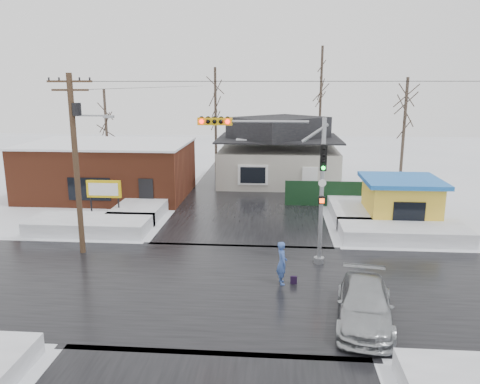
# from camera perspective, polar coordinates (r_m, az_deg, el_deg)

# --- Properties ---
(ground) EXTENTS (120.00, 120.00, 0.00)m
(ground) POSITION_cam_1_polar(r_m,az_deg,el_deg) (20.48, -1.14, -11.43)
(ground) COLOR white
(ground) RESTS_ON ground
(road_ns) EXTENTS (10.00, 120.00, 0.02)m
(road_ns) POSITION_cam_1_polar(r_m,az_deg,el_deg) (20.48, -1.14, -11.41)
(road_ns) COLOR black
(road_ns) RESTS_ON ground
(road_ew) EXTENTS (120.00, 10.00, 0.02)m
(road_ew) POSITION_cam_1_polar(r_m,az_deg,el_deg) (20.48, -1.14, -11.41)
(road_ew) COLOR black
(road_ew) RESTS_ON ground
(snowbank_nw) EXTENTS (7.00, 3.00, 0.80)m
(snowbank_nw) POSITION_cam_1_polar(r_m,az_deg,el_deg) (28.92, -17.79, -3.83)
(snowbank_nw) COLOR white
(snowbank_nw) RESTS_ON ground
(snowbank_ne) EXTENTS (7.00, 3.00, 0.80)m
(snowbank_ne) POSITION_cam_1_polar(r_m,az_deg,el_deg) (27.72, 19.29, -4.66)
(snowbank_ne) COLOR white
(snowbank_ne) RESTS_ON ground
(snowbank_nside_w) EXTENTS (3.00, 8.00, 0.80)m
(snowbank_nside_w) POSITION_cam_1_polar(r_m,az_deg,el_deg) (32.82, -11.29, -1.46)
(snowbank_nside_w) COLOR white
(snowbank_nside_w) RESTS_ON ground
(snowbank_nside_e) EXTENTS (3.00, 8.00, 0.80)m
(snowbank_nside_e) POSITION_cam_1_polar(r_m,az_deg,el_deg) (32.01, 13.62, -1.95)
(snowbank_nside_e) COLOR white
(snowbank_nside_e) RESTS_ON ground
(traffic_signal) EXTENTS (6.05, 0.68, 7.00)m
(traffic_signal) POSITION_cam_1_polar(r_m,az_deg,el_deg) (21.87, 5.94, 2.58)
(traffic_signal) COLOR gray
(traffic_signal) RESTS_ON ground
(utility_pole) EXTENTS (3.15, 0.44, 9.00)m
(utility_pole) POSITION_cam_1_polar(r_m,az_deg,el_deg) (24.36, -19.29, 4.36)
(utility_pole) COLOR #382619
(utility_pole) RESTS_ON ground
(brick_building) EXTENTS (12.20, 8.20, 4.12)m
(brick_building) POSITION_cam_1_polar(r_m,az_deg,el_deg) (37.41, -15.67, 2.71)
(brick_building) COLOR brown
(brick_building) RESTS_ON ground
(marquee_sign) EXTENTS (2.20, 0.21, 2.55)m
(marquee_sign) POSITION_cam_1_polar(r_m,az_deg,el_deg) (30.78, -16.26, 0.21)
(marquee_sign) COLOR black
(marquee_sign) RESTS_ON ground
(house) EXTENTS (10.40, 8.40, 5.76)m
(house) POSITION_cam_1_polar(r_m,az_deg,el_deg) (40.96, 4.70, 4.78)
(house) COLOR #B6B1A4
(house) RESTS_ON ground
(kiosk) EXTENTS (4.60, 4.60, 2.88)m
(kiosk) POSITION_cam_1_polar(r_m,az_deg,el_deg) (30.36, 18.96, -1.04)
(kiosk) COLOR yellow
(kiosk) RESTS_ON ground
(fence) EXTENTS (8.00, 0.12, 1.80)m
(fence) POSITION_cam_1_polar(r_m,az_deg,el_deg) (33.73, 12.31, -0.24)
(fence) COLOR black
(fence) RESTS_ON ground
(tree_far_left) EXTENTS (3.00, 3.00, 10.00)m
(tree_far_left) POSITION_cam_1_polar(r_m,az_deg,el_deg) (44.93, -3.03, 12.37)
(tree_far_left) COLOR #332821
(tree_far_left) RESTS_ON ground
(tree_far_mid) EXTENTS (3.00, 3.00, 12.00)m
(tree_far_mid) POSITION_cam_1_polar(r_m,az_deg,el_deg) (46.73, 9.92, 14.17)
(tree_far_mid) COLOR #332821
(tree_far_mid) RESTS_ON ground
(tree_far_right) EXTENTS (3.00, 3.00, 9.00)m
(tree_far_right) POSITION_cam_1_polar(r_m,az_deg,el_deg) (39.87, 19.60, 10.41)
(tree_far_right) COLOR #332821
(tree_far_right) RESTS_ON ground
(tree_far_west) EXTENTS (3.00, 3.00, 8.00)m
(tree_far_west) POSITION_cam_1_polar(r_m,az_deg,el_deg) (45.46, -16.14, 9.88)
(tree_far_west) COLOR #332821
(tree_far_west) RESTS_ON ground
(pedestrian) EXTENTS (0.58, 0.77, 1.90)m
(pedestrian) POSITION_cam_1_polar(r_m,az_deg,el_deg) (20.45, 5.13, -8.63)
(pedestrian) COLOR #3A57A3
(pedestrian) RESTS_ON ground
(car) EXTENTS (2.62, 5.01, 1.38)m
(car) POSITION_cam_1_polar(r_m,az_deg,el_deg) (17.93, 14.95, -13.20)
(car) COLOR #A3A7AA
(car) RESTS_ON ground
(shopping_bag) EXTENTS (0.28, 0.13, 0.35)m
(shopping_bag) POSITION_cam_1_polar(r_m,az_deg,el_deg) (20.74, 6.55, -10.67)
(shopping_bag) COLOR black
(shopping_bag) RESTS_ON ground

